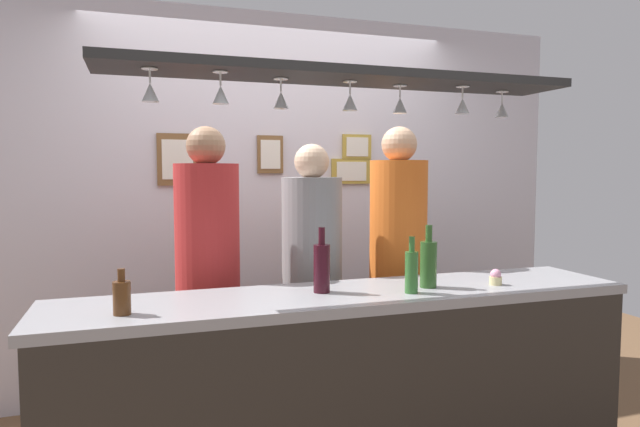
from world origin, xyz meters
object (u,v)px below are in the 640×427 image
object	(u,v)px
bottle_champagne_green	(428,263)
picture_frame_lower_pair	(351,171)
bottle_beer_green_import	(412,271)
cupcake	(496,277)
bottle_beer_brown_stubby	(122,297)
picture_frame_caricature	(178,160)
person_middle_grey_shirt	(312,261)
bottle_wine_dark_red	(322,267)
picture_frame_crest	(270,154)
person_left_red_shirt	(208,257)
picture_frame_upper_small	(357,147)
person_right_orange_shirt	(398,245)

from	to	relation	value
bottle_champagne_green	picture_frame_lower_pair	world-z (taller)	picture_frame_lower_pair
bottle_beer_green_import	cupcake	bearing A→B (deg)	4.01
bottle_beer_brown_stubby	picture_frame_caricature	xyz separation A→B (m)	(0.33, 1.50, 0.56)
person_middle_grey_shirt	picture_frame_lower_pair	distance (m)	1.09
bottle_wine_dark_red	picture_frame_crest	bearing A→B (deg)	86.38
cupcake	person_left_red_shirt	bearing A→B (deg)	151.94
cupcake	bottle_wine_dark_red	bearing A→B (deg)	172.73
bottle_beer_brown_stubby	picture_frame_upper_small	bearing A→B (deg)	43.36
person_left_red_shirt	bottle_beer_brown_stubby	bearing A→B (deg)	-120.11
person_left_red_shirt	person_middle_grey_shirt	xyz separation A→B (m)	(0.58, 0.00, -0.05)
bottle_wine_dark_red	bottle_beer_brown_stubby	distance (m)	0.87
bottle_champagne_green	picture_frame_upper_small	world-z (taller)	picture_frame_upper_small
bottle_beer_green_import	picture_frame_lower_pair	bearing A→B (deg)	78.66
person_left_red_shirt	bottle_champagne_green	bearing A→B (deg)	-33.70
bottle_champagne_green	bottle_beer_brown_stubby	world-z (taller)	bottle_champagne_green
bottle_beer_green_import	picture_frame_crest	bearing A→B (deg)	101.07
picture_frame_crest	picture_frame_caricature	bearing A→B (deg)	180.00
person_right_orange_shirt	picture_frame_crest	xyz separation A→B (m)	(-0.59, 0.79, 0.55)
bottle_champagne_green	bottle_beer_green_import	size ratio (longest dim) A/B	1.15
person_right_orange_shirt	picture_frame_upper_small	distance (m)	1.00
picture_frame_crest	picture_frame_upper_small	world-z (taller)	picture_frame_upper_small
bottle_champagne_green	bottle_wine_dark_red	size ratio (longest dim) A/B	1.00
bottle_beer_green_import	picture_frame_caricature	world-z (taller)	picture_frame_caricature
person_right_orange_shirt	bottle_wine_dark_red	size ratio (longest dim) A/B	5.93
person_left_red_shirt	bottle_wine_dark_red	distance (m)	0.74
picture_frame_lower_pair	picture_frame_upper_small	bearing A→B (deg)	0.00
bottle_beer_green_import	picture_frame_upper_small	distance (m)	1.68
bottle_wine_dark_red	picture_frame_lower_pair	world-z (taller)	picture_frame_lower_pair
bottle_wine_dark_red	bottle_beer_brown_stubby	world-z (taller)	bottle_wine_dark_red
person_middle_grey_shirt	picture_frame_crest	xyz separation A→B (m)	(-0.05, 0.79, 0.63)
bottle_wine_dark_red	picture_frame_caricature	world-z (taller)	picture_frame_caricature
cupcake	picture_frame_crest	distance (m)	1.79
picture_frame_caricature	bottle_wine_dark_red	bearing A→B (deg)	-68.70
person_middle_grey_shirt	bottle_champagne_green	xyz separation A→B (m)	(0.38, -0.64, 0.07)
person_left_red_shirt	person_right_orange_shirt	bearing A→B (deg)	0.00
bottle_beer_green_import	picture_frame_crest	distance (m)	1.64
person_right_orange_shirt	bottle_beer_brown_stubby	world-z (taller)	person_right_orange_shirt
person_middle_grey_shirt	person_right_orange_shirt	world-z (taller)	person_right_orange_shirt
picture_frame_caricature	bottle_beer_brown_stubby	bearing A→B (deg)	-102.22
bottle_beer_green_import	picture_frame_lower_pair	xyz separation A→B (m)	(0.30, 1.51, 0.45)
bottle_beer_green_import	bottle_beer_brown_stubby	size ratio (longest dim) A/B	1.44
person_right_orange_shirt	cupcake	world-z (taller)	person_right_orange_shirt
person_left_red_shirt	bottle_champagne_green	xyz separation A→B (m)	(0.96, -0.64, 0.02)
person_middle_grey_shirt	cupcake	distance (m)	1.00
person_left_red_shirt	cupcake	bearing A→B (deg)	-28.06
person_right_orange_shirt	bottle_wine_dark_red	world-z (taller)	person_right_orange_shirt
bottle_beer_brown_stubby	picture_frame_upper_small	world-z (taller)	picture_frame_upper_small
bottle_beer_green_import	bottle_champagne_green	bearing A→B (deg)	32.62
bottle_beer_green_import	picture_frame_caricature	distance (m)	1.85
bottle_beer_brown_stubby	picture_frame_caricature	bearing A→B (deg)	77.78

